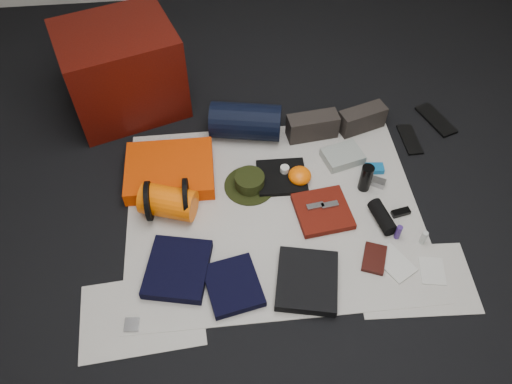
{
  "coord_description": "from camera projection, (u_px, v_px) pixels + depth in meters",
  "views": [
    {
      "loc": [
        -0.27,
        -1.62,
        2.23
      ],
      "look_at": [
        -0.09,
        0.06,
        0.1
      ],
      "focal_mm": 35.0,
      "sensor_mm": 36.0,
      "label": 1
    }
  ],
  "objects": [
    {
      "name": "sleeping_pad",
      "position": [
        170.0,
        170.0,
        2.88
      ],
      "size": [
        0.5,
        0.41,
        0.09
      ],
      "primitive_type": "cube",
      "rotation": [
        0.0,
        0.0,
        -0.01
      ],
      "color": "#DF3C02",
      "rests_on": "newspaper_mat"
    },
    {
      "name": "newspaper_sheet_front_right",
      "position": [
        415.0,
        279.0,
        2.49
      ],
      "size": [
        0.6,
        0.43,
        0.0
      ],
      "primitive_type": "cube",
      "rotation": [
        0.0,
        0.0,
        -0.05
      ],
      "color": "silver",
      "rests_on": "floor"
    },
    {
      "name": "floor",
      "position": [
        273.0,
        211.0,
        2.77
      ],
      "size": [
        4.5,
        4.5,
        0.02
      ],
      "primitive_type": "cube",
      "color": "black",
      "rests_on": "ground"
    },
    {
      "name": "trousers_navy_a",
      "position": [
        178.0,
        269.0,
        2.49
      ],
      "size": [
        0.37,
        0.4,
        0.05
      ],
      "primitive_type": "cube",
      "rotation": [
        0.0,
        0.0,
        -0.22
      ],
      "color": "black",
      "rests_on": "newspaper_mat"
    },
    {
      "name": "water_bottle",
      "position": [
        366.0,
        178.0,
        2.79
      ],
      "size": [
        0.08,
        0.08,
        0.17
      ],
      "primitive_type": "cylinder",
      "rotation": [
        0.0,
        0.0,
        0.14
      ],
      "color": "black",
      "rests_on": "newspaper_mat"
    },
    {
      "name": "hiking_boot_right",
      "position": [
        362.0,
        119.0,
        3.1
      ],
      "size": [
        0.31,
        0.19,
        0.15
      ],
      "primitive_type": "cube",
      "rotation": [
        0.0,
        0.0,
        0.31
      ],
      "color": "#292420",
      "rests_on": "newspaper_mat"
    },
    {
      "name": "black_tshirt",
      "position": [
        282.0,
        177.0,
        2.89
      ],
      "size": [
        0.29,
        0.27,
        0.03
      ],
      "primitive_type": "cube",
      "rotation": [
        0.0,
        0.0,
        -0.02
      ],
      "color": "black",
      "rests_on": "newspaper_mat"
    },
    {
      "name": "stuff_sack",
      "position": [
        168.0,
        202.0,
        2.68
      ],
      "size": [
        0.33,
        0.26,
        0.17
      ],
      "primitive_type": "cylinder",
      "rotation": [
        0.0,
        1.57,
        -0.32
      ],
      "color": "#FA6004",
      "rests_on": "newspaper_mat"
    },
    {
      "name": "red_cabinet",
      "position": [
        122.0,
        70.0,
        3.08
      ],
      "size": [
        0.81,
        0.74,
        0.56
      ],
      "primitive_type": "cube",
      "rotation": [
        0.0,
        0.0,
        0.32
      ],
      "color": "#430A04",
      "rests_on": "floor"
    },
    {
      "name": "orange_stuff_sack",
      "position": [
        300.0,
        176.0,
        2.85
      ],
      "size": [
        0.16,
        0.16,
        0.09
      ],
      "primitive_type": "ellipsoid",
      "rotation": [
        0.0,
        0.0,
        0.19
      ],
      "color": "#FA6004",
      "rests_on": "newspaper_mat"
    },
    {
      "name": "sack_strap_right",
      "position": [
        186.0,
        198.0,
        2.67
      ],
      "size": [
        0.03,
        0.22,
        0.22
      ],
      "primitive_type": "cylinder",
      "rotation": [
        0.0,
        1.57,
        0.0
      ],
      "color": "black",
      "rests_on": "newspaper_mat"
    },
    {
      "name": "energy_bar_b",
      "position": [
        330.0,
        205.0,
        2.72
      ],
      "size": [
        0.1,
        0.05,
        0.01
      ],
      "primitive_type": "cube",
      "rotation": [
        0.0,
        0.0,
        0.14
      ],
      "color": "#9E9EA3",
      "rests_on": "red_shirt"
    },
    {
      "name": "red_shirt",
      "position": [
        323.0,
        211.0,
        2.73
      ],
      "size": [
        0.32,
        0.32,
        0.04
      ],
      "primitive_type": "cube",
      "rotation": [
        0.0,
        0.0,
        0.12
      ],
      "color": "#591209",
      "rests_on": "newspaper_mat"
    },
    {
      "name": "boonie_crown",
      "position": [
        250.0,
        181.0,
        2.83
      ],
      "size": [
        0.17,
        0.17,
        0.07
      ],
      "primitive_type": "cylinder",
      "color": "black",
      "rests_on": "boonie_brim"
    },
    {
      "name": "toiletry_clear",
      "position": [
        424.0,
        238.0,
        2.59
      ],
      "size": [
        0.04,
        0.04,
        0.09
      ],
      "primitive_type": "cylinder",
      "rotation": [
        0.0,
        0.0,
        0.22
      ],
      "color": "#AFB4AF",
      "rests_on": "newspaper_mat"
    },
    {
      "name": "flip_flop_left",
      "position": [
        410.0,
        139.0,
        3.09
      ],
      "size": [
        0.1,
        0.26,
        0.01
      ],
      "primitive_type": "cube",
      "rotation": [
        0.0,
        0.0,
        0.02
      ],
      "color": "black",
      "rests_on": "floor"
    },
    {
      "name": "key_cluster",
      "position": [
        132.0,
        325.0,
        2.33
      ],
      "size": [
        0.07,
        0.07,
        0.01
      ],
      "primitive_type": "cube",
      "rotation": [
        0.0,
        0.0,
        -0.07
      ],
      "color": "#9E9EA3",
      "rests_on": "newspaper_mat"
    },
    {
      "name": "map_printout",
      "position": [
        432.0,
        271.0,
        2.52
      ],
      "size": [
        0.15,
        0.18,
        0.01
      ],
      "primitive_type": "cube",
      "rotation": [
        0.0,
        0.0,
        -0.18
      ],
      "color": "#BBBAB2",
      "rests_on": "newspaper_mat"
    },
    {
      "name": "sunglasses",
      "position": [
        401.0,
        212.0,
        2.73
      ],
      "size": [
        0.11,
        0.06,
        0.03
      ],
      "primitive_type": "cube",
      "rotation": [
        0.0,
        0.0,
        0.2
      ],
      "color": "black",
      "rests_on": "newspaper_mat"
    },
    {
      "name": "cyan_case",
      "position": [
        374.0,
        168.0,
        2.92
      ],
      "size": [
        0.11,
        0.07,
        0.03
      ],
      "primitive_type": "cube",
      "rotation": [
        0.0,
        0.0,
        -0.08
      ],
      "color": "#0F5E98",
      "rests_on": "newspaper_mat"
    },
    {
      "name": "paperback_book",
      "position": [
        374.0,
        258.0,
        2.55
      ],
      "size": [
        0.17,
        0.2,
        0.02
      ],
      "primitive_type": "cube",
      "rotation": [
        0.0,
        0.0,
        -0.38
      ],
      "color": "black",
      "rests_on": "newspaper_mat"
    },
    {
      "name": "trousers_charcoal",
      "position": [
        307.0,
        281.0,
        2.45
      ],
      "size": [
        0.36,
        0.39,
        0.05
      ],
      "primitive_type": "cube",
      "rotation": [
        0.0,
        0.0,
        -0.22
      ],
      "color": "black",
      "rests_on": "newspaper_mat"
    },
    {
      "name": "newspaper_sheet_front_left",
      "position": [
        142.0,
        315.0,
        2.37
      ],
      "size": [
        0.61,
        0.44,
        0.0
      ],
      "primitive_type": "cube",
      "rotation": [
        0.0,
        0.0,
        0.07
      ],
      "color": "silver",
      "rests_on": "floor"
    },
    {
      "name": "first_aid_pouch",
      "position": [
        343.0,
        156.0,
        2.97
      ],
      "size": [
        0.26,
        0.22,
        0.06
      ],
      "primitive_type": "cube",
      "rotation": [
        0.0,
        0.0,
        0.27
      ],
      "color": "gray",
      "rests_on": "newspaper_mat"
    },
    {
      "name": "energy_bar_a",
      "position": [
        315.0,
        206.0,
        2.72
      ],
      "size": [
        0.1,
        0.05,
        0.01
      ],
      "primitive_type": "cube",
      "rotation": [
        0.0,
        0.0,
        0.14
      ],
      "color": "#9E9EA3",
      "rests_on": "red_shirt"
    },
    {
      "name": "map_booklet",
      "position": [
        394.0,
        263.0,
        2.54
      ],
      "size": [
        0.22,
        0.24,
        0.01
      ],
      "primitive_type": "cube",
      "rotation": [
        0.0,
        0.0,
        0.52
      ],
      "color": "#BBBAB2",
      "rests_on": "newspaper_mat"
    },
    {
      "name": "compact_camera",
      "position": [
        377.0,
        182.0,
        2.86
      ],
      "size": [
        0.1,
        0.09,
        0.04
      ],
      "primitive_type": "cube",
      "rotation": [
        0.0,
        0.0,
        -0.53
      ],
      "color": "#9E9EA3",
      "rests_on": "newspaper_mat"
    },
    {
      "name": "navy_duffel",
      "position": [
        246.0,
        121.0,
        3.04
      ],
      "size": [
        0.46,
        0.3,
        0.22
      ],
      "primitive_type": "cylinder",
      "rotation": [
        0.0,
        1.57,
        -0.19
      ],
      "color": "black",
      "rests_on": "newspaper_mat"
    },
    {
      "name": "flip_flop_right",
      "position": [
        436.0,
        120.0,
        3.2
      ],
      "size": [
        0.2,
        0.32,
        0.02
      ],
      "primitive_type": "cube",
      "rotation": [
        0.0,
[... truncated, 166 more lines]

